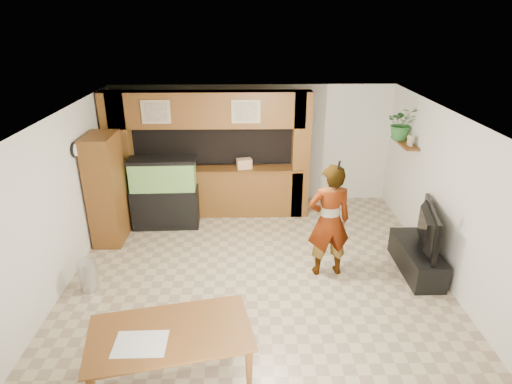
{
  "coord_description": "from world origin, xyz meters",
  "views": [
    {
      "loc": [
        -0.14,
        -5.79,
        3.99
      ],
      "look_at": [
        0.0,
        0.6,
        1.29
      ],
      "focal_mm": 30.0,
      "sensor_mm": 36.0,
      "label": 1
    }
  ],
  "objects_px": {
    "television": "(422,228)",
    "person": "(329,221)",
    "dining_table": "(172,356)",
    "pantry_cabinet": "(106,189)",
    "aquarium": "(165,194)"
  },
  "relations": [
    {
      "from": "television",
      "to": "person",
      "type": "height_order",
      "value": "person"
    },
    {
      "from": "person",
      "to": "dining_table",
      "type": "relative_size",
      "value": 1.03
    },
    {
      "from": "person",
      "to": "dining_table",
      "type": "xyz_separation_m",
      "value": [
        -2.17,
        -2.18,
        -0.62
      ]
    },
    {
      "from": "pantry_cabinet",
      "to": "person",
      "type": "bearing_deg",
      "value": -17.52
    },
    {
      "from": "aquarium",
      "to": "pantry_cabinet",
      "type": "bearing_deg",
      "value": -152.66
    },
    {
      "from": "aquarium",
      "to": "person",
      "type": "distance_m",
      "value": 3.4
    },
    {
      "from": "pantry_cabinet",
      "to": "aquarium",
      "type": "distance_m",
      "value": 1.12
    },
    {
      "from": "person",
      "to": "pantry_cabinet",
      "type": "bearing_deg",
      "value": -23.86
    },
    {
      "from": "aquarium",
      "to": "person",
      "type": "xyz_separation_m",
      "value": [
        2.91,
        -1.74,
        0.25
      ]
    },
    {
      "from": "person",
      "to": "dining_table",
      "type": "distance_m",
      "value": 3.14
    },
    {
      "from": "person",
      "to": "dining_table",
      "type": "height_order",
      "value": "person"
    },
    {
      "from": "television",
      "to": "dining_table",
      "type": "height_order",
      "value": "television"
    },
    {
      "from": "television",
      "to": "dining_table",
      "type": "distance_m",
      "value": 4.3
    },
    {
      "from": "television",
      "to": "dining_table",
      "type": "relative_size",
      "value": 0.67
    },
    {
      "from": "aquarium",
      "to": "person",
      "type": "bearing_deg",
      "value": -32.5
    }
  ]
}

